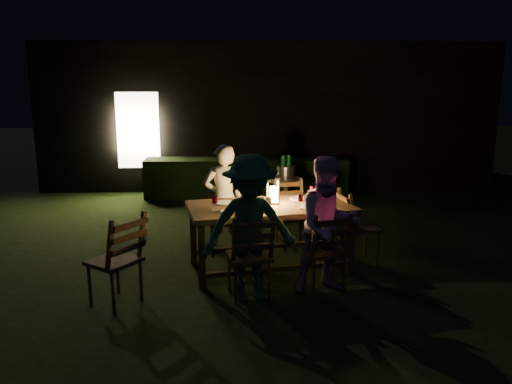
{
  "coord_description": "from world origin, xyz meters",
  "views": [
    {
      "loc": [
        -0.66,
        -6.54,
        2.36
      ],
      "look_at": [
        -0.44,
        -0.21,
        0.96
      ],
      "focal_mm": 35.0,
      "sensor_mm": 36.0,
      "label": 1
    }
  ],
  "objects_px": {
    "chair_near_left": "(249,270)",
    "lantern": "(273,192)",
    "chair_end": "(359,239)",
    "chair_far_right": "(293,227)",
    "bottle_bucket_b": "(289,169)",
    "person_opp_left": "(250,228)",
    "ice_bucket": "(286,172)",
    "bottle_table": "(251,195)",
    "chair_spare": "(116,276)",
    "side_table": "(286,184)",
    "dining_table": "(270,211)",
    "chair_near_right": "(325,265)",
    "person_opp_right": "(328,225)",
    "bottle_bucket_a": "(283,170)",
    "chair_far_left": "(225,231)",
    "person_house_side": "(224,199)"
  },
  "relations": [
    {
      "from": "chair_near_left",
      "to": "chair_far_right",
      "type": "xyz_separation_m",
      "value": [
        0.67,
        1.71,
        -0.01
      ]
    },
    {
      "from": "chair_near_right",
      "to": "side_table",
      "type": "distance_m",
      "value": 2.82
    },
    {
      "from": "chair_spare",
      "to": "ice_bucket",
      "type": "distance_m",
      "value": 3.8
    },
    {
      "from": "ice_bucket",
      "to": "bottle_bucket_b",
      "type": "xyz_separation_m",
      "value": [
        0.05,
        0.04,
        0.05
      ]
    },
    {
      "from": "person_house_side",
      "to": "side_table",
      "type": "distance_m",
      "value": 1.73
    },
    {
      "from": "person_opp_left",
      "to": "ice_bucket",
      "type": "bearing_deg",
      "value": 65.82
    },
    {
      "from": "chair_far_right",
      "to": "person_opp_left",
      "type": "height_order",
      "value": "person_opp_left"
    },
    {
      "from": "chair_far_right",
      "to": "bottle_bucket_a",
      "type": "distance_m",
      "value": 1.37
    },
    {
      "from": "person_opp_left",
      "to": "side_table",
      "type": "relative_size",
      "value": 2.11
    },
    {
      "from": "lantern",
      "to": "ice_bucket",
      "type": "distance_m",
      "value": 2.1
    },
    {
      "from": "chair_near_left",
      "to": "chair_far_left",
      "type": "xyz_separation_m",
      "value": [
        -0.31,
        1.51,
        -0.01
      ]
    },
    {
      "from": "chair_far_right",
      "to": "bottle_bucket_b",
      "type": "distance_m",
      "value": 1.44
    },
    {
      "from": "chair_far_right",
      "to": "chair_end",
      "type": "relative_size",
      "value": 0.99
    },
    {
      "from": "bottle_table",
      "to": "chair_end",
      "type": "bearing_deg",
      "value": 11.72
    },
    {
      "from": "chair_near_right",
      "to": "chair_end",
      "type": "distance_m",
      "value": 1.1
    },
    {
      "from": "person_opp_left",
      "to": "bottle_table",
      "type": "xyz_separation_m",
      "value": [
        0.03,
        0.84,
        0.18
      ]
    },
    {
      "from": "person_opp_left",
      "to": "ice_bucket",
      "type": "relative_size",
      "value": 5.41
    },
    {
      "from": "bottle_bucket_a",
      "to": "dining_table",
      "type": "bearing_deg",
      "value": -99.38
    },
    {
      "from": "ice_bucket",
      "to": "chair_far_left",
      "type": "bearing_deg",
      "value": -124.11
    },
    {
      "from": "chair_end",
      "to": "chair_spare",
      "type": "distance_m",
      "value": 3.17
    },
    {
      "from": "person_opp_left",
      "to": "chair_near_left",
      "type": "bearing_deg",
      "value": 89.81
    },
    {
      "from": "person_house_side",
      "to": "bottle_table",
      "type": "height_order",
      "value": "person_house_side"
    },
    {
      "from": "bottle_bucket_b",
      "to": "chair_near_right",
      "type": "bearing_deg",
      "value": -86.92
    },
    {
      "from": "dining_table",
      "to": "chair_far_left",
      "type": "xyz_separation_m",
      "value": [
        -0.59,
        0.66,
        -0.46
      ]
    },
    {
      "from": "chair_near_left",
      "to": "lantern",
      "type": "bearing_deg",
      "value": 58.23
    },
    {
      "from": "chair_far_left",
      "to": "chair_end",
      "type": "xyz_separation_m",
      "value": [
        1.8,
        -0.41,
        0.0
      ]
    },
    {
      "from": "chair_far_left",
      "to": "chair_end",
      "type": "bearing_deg",
      "value": 161.85
    },
    {
      "from": "chair_near_left",
      "to": "chair_near_right",
      "type": "xyz_separation_m",
      "value": [
        0.88,
        0.18,
        -0.01
      ]
    },
    {
      "from": "person_house_side",
      "to": "bottle_bucket_b",
      "type": "xyz_separation_m",
      "value": [
        1.05,
        1.45,
        0.16
      ]
    },
    {
      "from": "chair_end",
      "to": "bottle_bucket_b",
      "type": "relative_size",
      "value": 3.16
    },
    {
      "from": "person_house_side",
      "to": "ice_bucket",
      "type": "height_order",
      "value": "person_house_side"
    },
    {
      "from": "chair_spare",
      "to": "person_opp_right",
      "type": "xyz_separation_m",
      "value": [
        2.33,
        0.27,
        0.46
      ]
    },
    {
      "from": "person_opp_left",
      "to": "bottle_table",
      "type": "height_order",
      "value": "person_opp_left"
    },
    {
      "from": "person_opp_left",
      "to": "dining_table",
      "type": "bearing_deg",
      "value": 61.24
    },
    {
      "from": "chair_end",
      "to": "bottle_table",
      "type": "height_order",
      "value": "bottle_table"
    },
    {
      "from": "bottle_bucket_b",
      "to": "chair_end",
      "type": "bearing_deg",
      "value": -68.36
    },
    {
      "from": "bottle_table",
      "to": "side_table",
      "type": "distance_m",
      "value": 2.29
    },
    {
      "from": "side_table",
      "to": "chair_near_right",
      "type": "bearing_deg",
      "value": -85.86
    },
    {
      "from": "chair_spare",
      "to": "bottle_bucket_b",
      "type": "height_order",
      "value": "bottle_bucket_b"
    },
    {
      "from": "chair_end",
      "to": "chair_spare",
      "type": "height_order",
      "value": "chair_spare"
    },
    {
      "from": "bottle_table",
      "to": "dining_table",
      "type": "bearing_deg",
      "value": 11.69
    },
    {
      "from": "chair_near_left",
      "to": "chair_spare",
      "type": "distance_m",
      "value": 1.44
    },
    {
      "from": "chair_far_right",
      "to": "bottle_table",
      "type": "height_order",
      "value": "bottle_table"
    },
    {
      "from": "side_table",
      "to": "dining_table",
      "type": "bearing_deg",
      "value": -100.51
    },
    {
      "from": "chair_near_left",
      "to": "person_opp_left",
      "type": "xyz_separation_m",
      "value": [
        0.01,
        -0.05,
        0.5
      ]
    },
    {
      "from": "ice_bucket",
      "to": "bottle_bucket_a",
      "type": "xyz_separation_m",
      "value": [
        -0.05,
        -0.04,
        0.05
      ]
    },
    {
      "from": "chair_end",
      "to": "lantern",
      "type": "bearing_deg",
      "value": -90.33
    },
    {
      "from": "person_opp_right",
      "to": "bottle_bucket_a",
      "type": "xyz_separation_m",
      "value": [
        -0.26,
        2.8,
        0.15
      ]
    },
    {
      "from": "chair_near_left",
      "to": "lantern",
      "type": "height_order",
      "value": "lantern"
    },
    {
      "from": "person_opp_right",
      "to": "ice_bucket",
      "type": "xyz_separation_m",
      "value": [
        -0.21,
        2.84,
        0.1
      ]
    }
  ]
}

